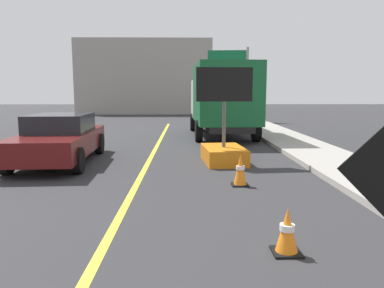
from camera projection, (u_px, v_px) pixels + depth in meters
lane_center_stripe at (113, 229)px, 5.52m from camera, size 0.14×36.00×0.01m
arrow_board_trailer at (224, 146)px, 10.63m from camera, size 1.60×1.89×2.70m
box_truck at (222, 98)px, 16.73m from camera, size 2.81×6.76×3.18m
pickup_car at (60, 138)px, 10.62m from camera, size 2.14×4.65×1.38m
highway_guide_sign at (236, 71)px, 25.27m from camera, size 2.78×0.35×5.00m
far_building_block at (147, 78)px, 35.71m from camera, size 12.16×6.78×6.64m
traffic_cone_near_sign at (287, 231)px, 4.65m from camera, size 0.36×0.36×0.59m
traffic_cone_mid_lane at (240, 170)px, 8.03m from camera, size 0.36×0.36×0.69m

